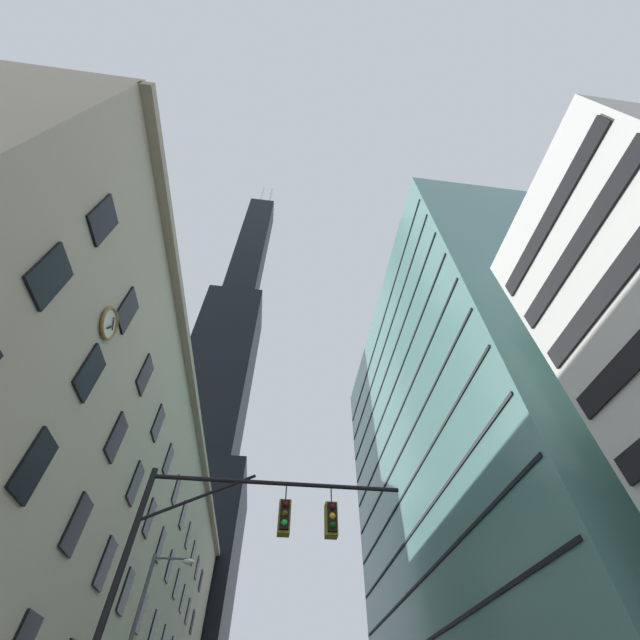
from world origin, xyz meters
name	(u,v)px	position (x,y,z in m)	size (l,w,h in m)	color
station_building	(72,564)	(-18.35, 26.80, 11.99)	(15.38, 65.62, 24.01)	#BCAF93
dark_skyscraper	(209,413)	(-20.56, 72.13, 58.48)	(23.82, 23.82, 200.41)	black
glass_office_midrise	(461,456)	(18.62, 28.37, 24.81)	(15.34, 45.11, 49.63)	slate
traffic_signal_mast	(240,546)	(-3.54, 2.52, 5.81)	(8.60, 0.63, 7.92)	black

